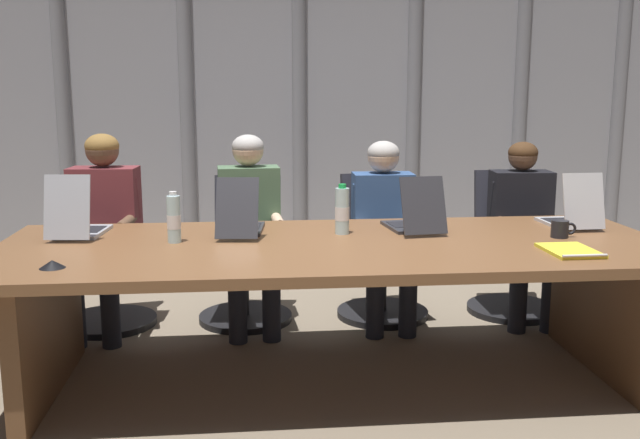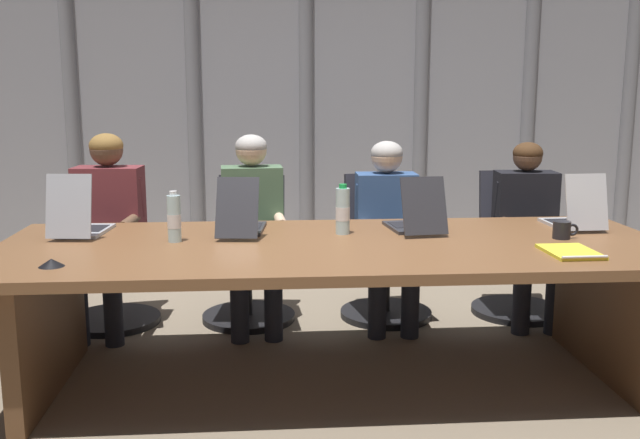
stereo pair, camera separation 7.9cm
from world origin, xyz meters
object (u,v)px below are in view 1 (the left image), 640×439
Objects in this scene: laptop_right_mid at (571,216)px; coffee_mug_near at (561,229)px; person_left_end at (102,220)px; person_right_mid at (524,220)px; person_left_mid at (250,219)px; office_chair_left_end at (106,267)px; spiral_notepad at (570,251)px; laptop_center at (414,220)px; laptop_left_mid at (241,222)px; person_center at (385,220)px; water_bottle_secondary at (342,211)px; water_bottle_primary at (174,219)px; office_chair_left_mid at (246,266)px; laptop_left_end at (78,224)px; office_chair_center at (381,263)px; office_chair_right_mid at (512,259)px; conference_mic_left_side at (52,264)px.

laptop_right_mid reaches higher than coffee_mug_near.
person_right_mid is at bearing 93.70° from person_left_end.
person_left_mid is at bearing 150.47° from coffee_mug_near.
office_chair_left_end is at bearing 72.11° from laptop_right_mid.
office_chair_left_end is at bearing -103.21° from person_left_mid.
spiral_notepad is at bearing 50.18° from office_chair_left_end.
laptop_right_mid reaches higher than laptop_center.
laptop_left_mid is 0.43× the size of person_center.
person_left_end is at bearing 153.06° from water_bottle_secondary.
person_left_end is 3.93× the size of spiral_notepad.
water_bottle_primary is at bearing 93.63° from laptop_right_mid.
office_chair_left_end is 0.88m from office_chair_left_mid.
laptop_left_end is 0.47× the size of office_chair_center.
spiral_notepad is at bearing 15.35° from office_chair_center.
spiral_notepad is at bearing -28.08° from water_bottle_secondary.
office_chair_center is (-0.02, 0.80, -0.44)m from laptop_center.
laptop_left_end is 0.47× the size of office_chair_right_mid.
office_chair_center is at bearing 40.45° from conference_mic_left_side.
coffee_mug_near is at bearing -115.89° from laptop_center.
water_bottle_primary is (0.52, -0.83, 0.15)m from person_left_end.
person_left_end is at bearing -88.99° from person_center.
person_center is (-0.90, -0.16, 0.31)m from office_chair_right_mid.
laptop_center is 1.26m from water_bottle_primary.
person_center is 2.12m from conference_mic_left_side.
laptop_center is 0.40m from water_bottle_secondary.
person_center is (0.84, -0.00, -0.02)m from person_left_mid.
office_chair_right_mid is 3.53× the size of water_bottle_secondary.
office_chair_left_end is at bearing 93.00° from conference_mic_left_side.
office_chair_right_mid is 1.46m from spiral_notepad.
person_left_end is 2.64m from person_right_mid.
person_left_end reaches higher than laptop_right_mid.
office_chair_left_mid is 0.76× the size of person_left_end.
office_chair_left_mid is 1.11m from water_bottle_secondary.
person_left_mid reaches higher than office_chair_center.
laptop_left_end reaches higher than coffee_mug_near.
person_left_mid is 0.92m from water_bottle_primary.
water_bottle_primary is 0.87m from water_bottle_secondary.
office_chair_left_end is 2.67m from office_chair_right_mid.
laptop_right_mid is at bearing 57.16° from person_center.
water_bottle_primary is (-0.37, -0.82, 0.16)m from person_left_mid.
office_chair_left_end is 1.77m from office_chair_center.
laptop_left_end is 0.47× the size of office_chair_left_mid.
person_center is at bearing 33.93° from water_bottle_primary.
office_chair_center is 1.64m from water_bottle_primary.
conference_mic_left_side is (-0.81, -1.44, 0.40)m from office_chair_left_mid.
laptop_left_mid reaches higher than office_chair_left_mid.
person_center is 4.37× the size of water_bottle_secondary.
office_chair_center is 1.05m from water_bottle_secondary.
person_center is (-0.01, -0.16, 0.31)m from office_chair_center.
office_chair_right_mid is at bearing 97.17° from person_left_end.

